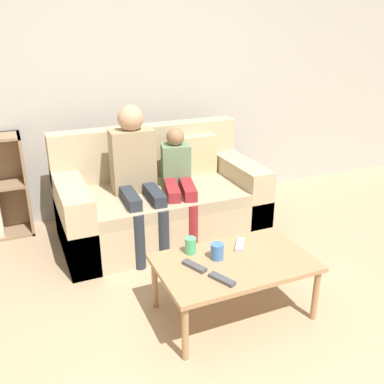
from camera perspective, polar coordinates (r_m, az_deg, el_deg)
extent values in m
plane|color=tan|center=(2.63, 9.06, -20.89)|extent=(22.00, 22.00, 0.00)
cube|color=#B7B2A8|center=(4.15, -7.99, 15.10)|extent=(12.00, 0.06, 2.60)
cube|color=tan|center=(3.76, -4.06, -3.36)|extent=(1.71, 0.92, 0.35)
cube|color=tan|center=(3.59, -3.67, -0.67)|extent=(1.27, 0.74, 0.10)
cube|color=tan|center=(3.91, -6.09, 5.51)|extent=(1.71, 0.18, 0.46)
cube|color=tan|center=(3.56, -15.48, -3.39)|extent=(0.22, 0.92, 0.61)
cube|color=tan|center=(3.99, 5.98, 0.15)|extent=(0.22, 0.92, 0.61)
cube|color=tan|center=(3.93, 0.65, 4.98)|extent=(0.36, 0.12, 0.36)
cube|color=#8E7051|center=(4.01, -21.28, 1.02)|extent=(0.02, 0.28, 0.90)
cylinder|color=#A87F56|center=(2.48, -0.92, -18.27)|extent=(0.04, 0.04, 0.36)
cylinder|color=#A87F56|center=(2.86, 16.14, -13.02)|extent=(0.04, 0.04, 0.36)
cylinder|color=#A87F56|center=(2.87, -4.99, -12.06)|extent=(0.04, 0.04, 0.36)
cylinder|color=#A87F56|center=(3.21, 10.34, -8.38)|extent=(0.04, 0.04, 0.36)
cube|color=#A87F56|center=(2.71, 5.70, -9.38)|extent=(0.97, 0.60, 0.03)
cylinder|color=#282D38|center=(3.27, -7.05, -6.57)|extent=(0.09, 0.09, 0.45)
cylinder|color=#282D38|center=(3.32, -3.82, -6.03)|extent=(0.09, 0.09, 0.45)
cube|color=#282D38|center=(3.37, -8.31, -0.69)|extent=(0.11, 0.41, 0.09)
cube|color=#282D38|center=(3.41, -5.16, -0.24)|extent=(0.11, 0.41, 0.09)
cube|color=#9E8966|center=(3.54, -7.91, 4.14)|extent=(0.36, 0.21, 0.52)
sphere|color=tan|center=(3.45, -8.22, 9.72)|extent=(0.21, 0.21, 0.21)
cylinder|color=maroon|center=(3.39, -2.16, -5.35)|extent=(0.11, 0.11, 0.45)
cylinder|color=maroon|center=(3.41, 0.04, -5.20)|extent=(0.11, 0.11, 0.45)
cube|color=maroon|center=(3.49, -2.71, 0.38)|extent=(0.20, 0.42, 0.09)
cube|color=maroon|center=(3.51, -0.59, 0.50)|extent=(0.20, 0.42, 0.09)
cube|color=#66845B|center=(3.69, -2.18, 3.70)|extent=(0.28, 0.25, 0.35)
sphere|color=#936B4C|center=(3.62, -2.23, 7.37)|extent=(0.15, 0.15, 0.15)
cylinder|color=#3D70B2|center=(2.70, 3.37, -7.90)|extent=(0.08, 0.08, 0.10)
cylinder|color=#4CB77A|center=(2.75, -0.20, -7.15)|extent=(0.07, 0.07, 0.11)
cube|color=#47474C|center=(2.51, 4.02, -11.53)|extent=(0.11, 0.17, 0.02)
cube|color=#47474C|center=(2.62, 0.32, -9.85)|extent=(0.11, 0.18, 0.02)
cube|color=#B7B7BC|center=(2.87, 6.39, -6.99)|extent=(0.14, 0.17, 0.02)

